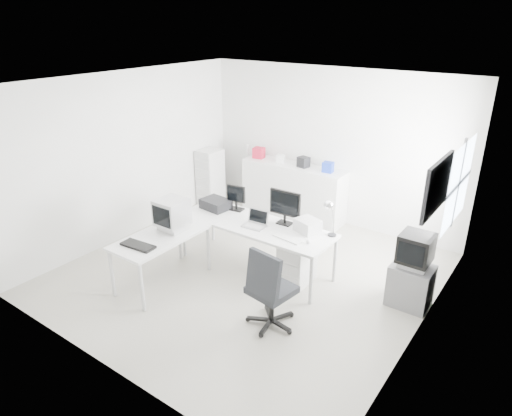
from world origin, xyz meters
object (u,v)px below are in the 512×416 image
Objects in this scene: laptop at (254,220)px; filing_cabinet at (210,177)px; crt_monitor at (172,213)px; crt_tv at (416,251)px; laser_printer at (307,225)px; drawer_pedestal at (297,263)px; sideboard at (293,191)px; lcd_monitor_large at (285,208)px; lcd_monitor_small at (236,198)px; side_desk at (162,259)px; tv_cabinet at (410,285)px; inkjet_printer at (216,204)px; office_chair at (272,286)px; main_desk at (256,246)px.

laptop is 2.90m from filing_cabinet.
crt_tv is (3.07, 1.27, -0.20)m from crt_monitor.
laser_printer is at bearing -172.33° from crt_tv.
drawer_pedestal is 0.29× the size of sideboard.
lcd_monitor_large is 1.89m from crt_tv.
lcd_monitor_small reaches higher than drawer_pedestal.
lcd_monitor_small is 0.19× the size of sideboard.
drawer_pedestal is (1.55, 1.15, -0.08)m from side_desk.
tv_cabinet is at bearing 3.19° from lcd_monitor_large.
inkjet_printer is at bearing -174.83° from lcd_monitor_large.
office_chair is 0.99× the size of filing_cabinet.
lcd_monitor_small is 0.90m from lcd_monitor_large.
crt_tv is (1.47, 0.20, -0.04)m from laser_printer.
main_desk is 4.14× the size of tv_cabinet.
lcd_monitor_small is at bearing 170.91° from drawer_pedestal.
crt_tv is at bearing 22.46° from crt_monitor.
lcd_monitor_small is 0.67× the size of tv_cabinet.
office_chair is at bearing -75.86° from drawer_pedestal.
filing_cabinet reaches higher than side_desk.
crt_monitor is 0.88× the size of tv_cabinet.
office_chair is (0.62, -1.26, -0.45)m from lcd_monitor_large.
crt_monitor reaches higher than side_desk.
inkjet_printer is at bearing -161.54° from lcd_monitor_small.
main_desk is 0.77m from lcd_monitor_large.
laptop is at bearing -166.59° from tv_cabinet.
laser_printer is 1.59m from tv_cabinet.
drawer_pedestal is 1.38× the size of inkjet_printer.
tv_cabinet is at bearing 10.65° from main_desk.
sideboard is at bearing 144.07° from laser_printer.
tv_cabinet is (3.07, 0.32, -0.54)m from inkjet_printer.
crt_tv is at bearing 12.11° from inkjet_printer.
laptop is 0.62× the size of crt_monitor.
tv_cabinet is (3.07, 1.27, -0.72)m from crt_monitor.
crt_monitor is at bearing -157.58° from tv_cabinet.
filing_cabinet is at bearing 139.97° from laptop.
filing_cabinet is (-2.98, 1.56, 0.26)m from drawer_pedestal.
crt_tv reaches higher than laser_printer.
crt_monitor is (-0.30, -1.10, 0.06)m from lcd_monitor_small.
side_desk is 3.06m from filing_cabinet.
sideboard is (-1.29, 2.00, 0.21)m from drawer_pedestal.
lcd_monitor_large is at bearing -174.86° from tv_cabinet.
office_chair is 1.92× the size of tv_cabinet.
inkjet_printer is 3.14m from tv_cabinet.
side_desk is (-0.85, -1.10, 0.00)m from main_desk.
sideboard is (0.26, 1.95, -0.32)m from inkjet_printer.
side_desk is 3.46m from crt_tv.
drawer_pedestal is 1.89× the size of laptop.
sideboard is (0.26, 3.15, 0.14)m from side_desk.
lcd_monitor_small reaches higher than main_desk.
filing_cabinet is (-2.33, 1.71, -0.29)m from laptop.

